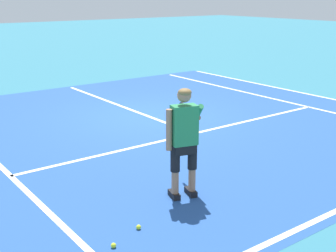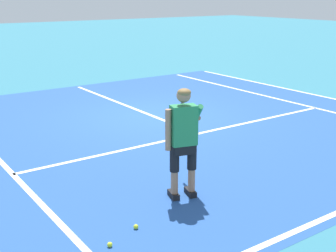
% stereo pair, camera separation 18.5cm
% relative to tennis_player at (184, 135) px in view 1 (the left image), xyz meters
% --- Properties ---
extents(ground_plane, '(80.00, 80.00, 0.00)m').
position_rel_tennis_player_xyz_m(ground_plane, '(2.22, 4.23, -0.99)').
color(ground_plane, teal).
extents(court_inner_surface, '(10.98, 10.91, 0.00)m').
position_rel_tennis_player_xyz_m(court_inner_surface, '(2.22, 3.54, -0.99)').
color(court_inner_surface, '#234C93').
rests_on(court_inner_surface, ground).
extents(line_service, '(8.23, 0.10, 0.01)m').
position_rel_tennis_player_xyz_m(line_service, '(2.22, 2.40, -0.99)').
color(line_service, white).
rests_on(line_service, ground).
extents(line_centre_service, '(0.10, 6.40, 0.01)m').
position_rel_tennis_player_xyz_m(line_centre_service, '(2.22, 5.60, -0.99)').
color(line_centre_service, white).
rests_on(line_centre_service, ground).
extents(line_singles_right, '(0.10, 10.51, 0.01)m').
position_rel_tennis_player_xyz_m(line_singles_right, '(6.34, 3.54, -0.99)').
color(line_singles_right, white).
rests_on(line_singles_right, ground).
extents(line_doubles_right, '(0.10, 10.51, 0.01)m').
position_rel_tennis_player_xyz_m(line_doubles_right, '(7.71, 3.54, -0.99)').
color(line_doubles_right, white).
rests_on(line_doubles_right, ground).
extents(tennis_player, '(0.87, 1.04, 1.71)m').
position_rel_tennis_player_xyz_m(tennis_player, '(0.00, 0.00, 0.00)').
color(tennis_player, black).
rests_on(tennis_player, ground).
extents(tennis_ball_near_feet, '(0.07, 0.07, 0.07)m').
position_rel_tennis_player_xyz_m(tennis_ball_near_feet, '(-1.61, -0.64, -0.96)').
color(tennis_ball_near_feet, '#CCE02D').
rests_on(tennis_ball_near_feet, ground).
extents(tennis_ball_by_baseline, '(0.07, 0.07, 0.07)m').
position_rel_tennis_player_xyz_m(tennis_ball_by_baseline, '(-1.12, -0.45, -0.96)').
color(tennis_ball_by_baseline, '#CCE02D').
rests_on(tennis_ball_by_baseline, ground).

